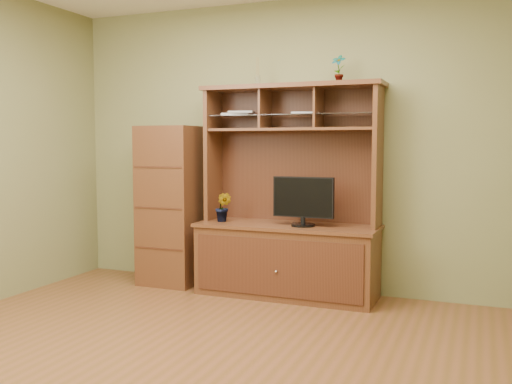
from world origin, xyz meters
The scene contains 8 objects.
room centered at (0.00, 0.00, 1.35)m, with size 4.54×4.04×2.74m.
media_hutch centered at (0.04, 1.73, 0.52)m, with size 1.66×0.61×1.90m.
monitor centered at (0.21, 1.65, 0.88)m, with size 0.55×0.21×0.43m.
orchid_plant centered at (-0.56, 1.65, 0.79)m, with size 0.15×0.12×0.27m, color #2D5C1F.
top_plant centered at (0.47, 1.80, 2.02)m, with size 0.13×0.09×0.24m, color #296423.
reed_diffuser centered at (-0.28, 1.81, 2.00)m, with size 0.05×0.05×0.26m.
magazines centered at (-0.27, 1.81, 1.65)m, with size 0.97×0.27×0.04m.
side_cabinet centered at (-1.16, 1.73, 0.77)m, with size 0.55×0.50×1.54m.
Camera 1 is at (1.66, -3.11, 1.37)m, focal length 40.00 mm.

